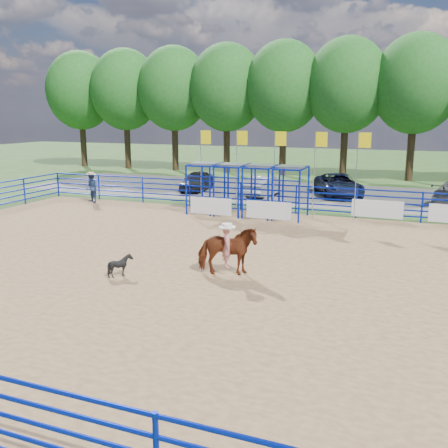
% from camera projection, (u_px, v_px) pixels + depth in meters
% --- Properties ---
extents(ground, '(120.00, 120.00, 0.00)m').
position_uv_depth(ground, '(225.00, 269.00, 16.54)').
color(ground, '#3A5D25').
rests_on(ground, ground).
extents(arena_dirt, '(30.00, 20.00, 0.02)m').
position_uv_depth(arena_dirt, '(225.00, 269.00, 16.54)').
color(arena_dirt, '#A37C51').
rests_on(arena_dirt, ground).
extents(gravel_strip, '(40.00, 10.00, 0.01)m').
position_uv_depth(gravel_strip, '(321.00, 194.00, 31.98)').
color(gravel_strip, slate).
rests_on(gravel_strip, ground).
extents(horse_and_rider, '(2.06, 1.41, 2.33)m').
position_uv_depth(horse_and_rider, '(227.00, 249.00, 15.73)').
color(horse_and_rider, maroon).
rests_on(horse_and_rider, arena_dirt).
extents(calf, '(0.73, 0.67, 0.73)m').
position_uv_depth(calf, '(120.00, 265.00, 15.67)').
color(calf, black).
rests_on(calf, arena_dirt).
extents(spectator_cowboy, '(1.00, 0.91, 1.74)m').
position_uv_depth(spectator_cowboy, '(92.00, 188.00, 28.66)').
color(spectator_cowboy, navy).
rests_on(spectator_cowboy, arena_dirt).
extents(car_a, '(1.95, 3.94, 1.29)m').
position_uv_depth(car_a, '(197.00, 181.00, 33.34)').
color(car_a, black).
rests_on(car_a, gravel_strip).
extents(car_b, '(1.96, 3.98, 1.26)m').
position_uv_depth(car_b, '(265.00, 186.00, 31.20)').
color(car_b, gray).
rests_on(car_b, gravel_strip).
extents(car_c, '(4.02, 5.45, 1.38)m').
position_uv_depth(car_c, '(338.00, 185.00, 31.09)').
color(car_c, '#151935').
rests_on(car_c, gravel_strip).
extents(perimeter_fence, '(30.10, 20.10, 1.50)m').
position_uv_depth(perimeter_fence, '(225.00, 247.00, 16.38)').
color(perimeter_fence, '#081EB0').
rests_on(perimeter_fence, ground).
extents(chute_assembly, '(19.32, 2.41, 4.20)m').
position_uv_depth(chute_assembly, '(254.00, 191.00, 24.98)').
color(chute_assembly, '#081EB0').
rests_on(chute_assembly, ground).
extents(treeline, '(56.40, 6.40, 11.24)m').
position_uv_depth(treeline, '(347.00, 81.00, 38.53)').
color(treeline, '#3F2B19').
rests_on(treeline, ground).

